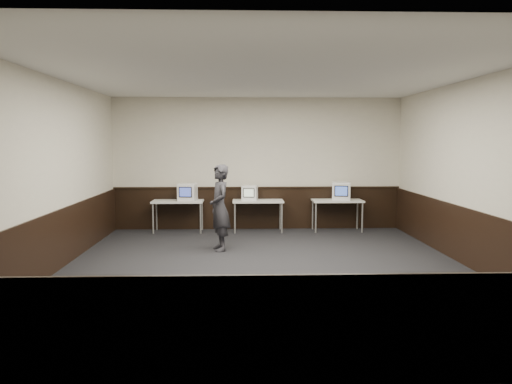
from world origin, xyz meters
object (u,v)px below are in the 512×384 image
at_px(desk_center, 258,203).
at_px(emac_center, 250,193).
at_px(emac_left, 188,192).
at_px(desk_right, 337,203).
at_px(emac_right, 341,191).
at_px(person, 220,208).
at_px(desk_left, 178,204).

distance_m(desk_center, emac_center, 0.32).
bearing_deg(emac_center, emac_left, -170.03).
relative_size(desk_right, emac_right, 2.29).
relative_size(emac_left, person, 0.29).
relative_size(desk_center, emac_left, 2.48).
xyz_separation_m(desk_left, emac_center, (1.70, 0.01, 0.25)).
height_order(desk_left, emac_right, emac_right).
bearing_deg(desk_center, emac_left, -178.96).
height_order(desk_right, emac_left, emac_left).
bearing_deg(emac_left, person, -59.65).
relative_size(emac_right, person, 0.31).
bearing_deg(person, desk_right, 110.75).
xyz_separation_m(emac_left, emac_right, (3.66, 0.03, 0.01)).
xyz_separation_m(desk_left, emac_left, (0.23, -0.03, 0.28)).
xyz_separation_m(emac_center, person, (-0.63, -2.05, -0.08)).
bearing_deg(emac_left, desk_center, 8.84).
distance_m(desk_left, emac_center, 1.72).
bearing_deg(desk_center, person, -112.06).
relative_size(desk_left, person, 0.71).
relative_size(emac_center, emac_right, 0.81).
height_order(desk_center, emac_left, emac_left).
bearing_deg(emac_left, desk_left, -179.60).
height_order(desk_center, person, person).
relative_size(desk_left, emac_right, 2.29).
xyz_separation_m(desk_center, emac_left, (-1.67, -0.03, 0.28)).
distance_m(emac_left, emac_center, 1.47).
bearing_deg(emac_right, emac_center, -168.74).
bearing_deg(person, desk_left, -168.47).
xyz_separation_m(desk_left, desk_right, (3.80, 0.00, 0.00)).
bearing_deg(emac_left, desk_right, 8.29).
bearing_deg(emac_right, person, -132.56).
relative_size(emac_center, person, 0.25).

